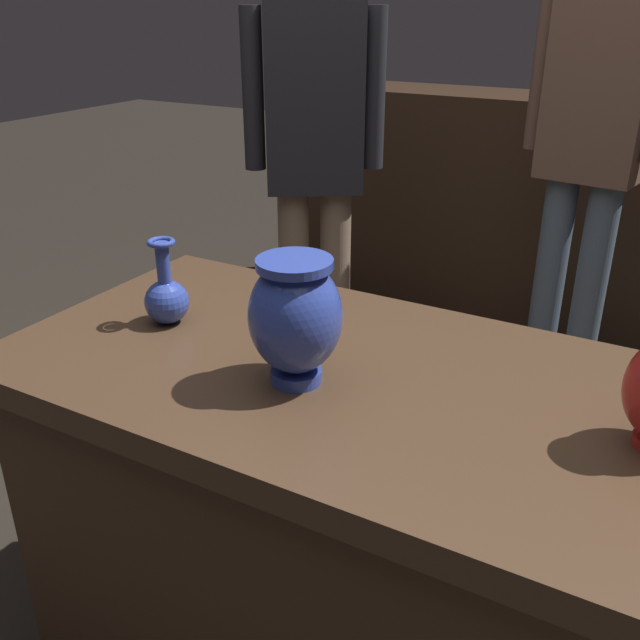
{
  "coord_description": "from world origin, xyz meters",
  "views": [
    {
      "loc": [
        0.48,
        -0.93,
        1.37
      ],
      "look_at": [
        -0.02,
        -0.04,
        0.9
      ],
      "focal_mm": 39.63,
      "sensor_mm": 36.0,
      "label": 1
    }
  ],
  "objects_px": {
    "vase_centerpiece": "(295,316)",
    "visitor_near_left": "(314,149)",
    "vase_left_accent": "(165,297)",
    "shelf_vase_center": "(597,88)",
    "visitor_center_back": "(594,132)",
    "shelf_vase_far_left": "(366,63)"
  },
  "relations": [
    {
      "from": "shelf_vase_center",
      "to": "shelf_vase_far_left",
      "type": "xyz_separation_m",
      "value": [
        -1.04,
        0.02,
        0.05
      ]
    },
    {
      "from": "vase_centerpiece",
      "to": "vase_left_accent",
      "type": "height_order",
      "value": "vase_centerpiece"
    },
    {
      "from": "vase_centerpiece",
      "to": "visitor_center_back",
      "type": "distance_m",
      "value": 1.66
    },
    {
      "from": "shelf_vase_center",
      "to": "visitor_near_left",
      "type": "distance_m",
      "value": 1.25
    },
    {
      "from": "vase_left_accent",
      "to": "shelf_vase_far_left",
      "type": "bearing_deg",
      "value": 106.68
    },
    {
      "from": "visitor_center_back",
      "to": "visitor_near_left",
      "type": "distance_m",
      "value": 0.93
    },
    {
      "from": "shelf_vase_center",
      "to": "visitor_center_back",
      "type": "height_order",
      "value": "visitor_center_back"
    },
    {
      "from": "visitor_center_back",
      "to": "visitor_near_left",
      "type": "bearing_deg",
      "value": 36.08
    },
    {
      "from": "visitor_center_back",
      "to": "shelf_vase_far_left",
      "type": "bearing_deg",
      "value": -19.54
    },
    {
      "from": "visitor_near_left",
      "to": "vase_left_accent",
      "type": "bearing_deg",
      "value": 74.05
    },
    {
      "from": "shelf_vase_center",
      "to": "shelf_vase_far_left",
      "type": "distance_m",
      "value": 1.04
    },
    {
      "from": "shelf_vase_center",
      "to": "vase_centerpiece",
      "type": "bearing_deg",
      "value": -91.21
    },
    {
      "from": "visitor_center_back",
      "to": "visitor_near_left",
      "type": "xyz_separation_m",
      "value": [
        -0.82,
        -0.42,
        -0.06
      ]
    },
    {
      "from": "vase_left_accent",
      "to": "visitor_near_left",
      "type": "xyz_separation_m",
      "value": [
        -0.34,
        1.16,
        0.05
      ]
    },
    {
      "from": "vase_centerpiece",
      "to": "vase_left_accent",
      "type": "bearing_deg",
      "value": 167.9
    },
    {
      "from": "shelf_vase_center",
      "to": "visitor_near_left",
      "type": "relative_size",
      "value": 0.09
    },
    {
      "from": "vase_centerpiece",
      "to": "visitor_near_left",
      "type": "height_order",
      "value": "visitor_near_left"
    },
    {
      "from": "vase_left_accent",
      "to": "visitor_near_left",
      "type": "relative_size",
      "value": 0.11
    },
    {
      "from": "visitor_center_back",
      "to": "vase_centerpiece",
      "type": "bearing_deg",
      "value": 93.72
    },
    {
      "from": "shelf_vase_center",
      "to": "visitor_center_back",
      "type": "relative_size",
      "value": 0.09
    },
    {
      "from": "vase_left_accent",
      "to": "visitor_center_back",
      "type": "relative_size",
      "value": 0.1
    },
    {
      "from": "vase_centerpiece",
      "to": "shelf_vase_center",
      "type": "distance_m",
      "value": 2.25
    }
  ]
}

